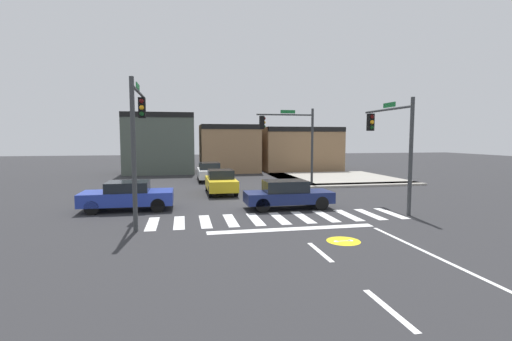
{
  "coord_description": "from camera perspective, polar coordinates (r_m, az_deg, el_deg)",
  "views": [
    {
      "loc": [
        -4.22,
        -20.28,
        3.62
      ],
      "look_at": [
        0.06,
        1.26,
        1.66
      ],
      "focal_mm": 25.76,
      "sensor_mm": 36.0,
      "label": 1
    }
  ],
  "objects": [
    {
      "name": "crosswalk_near",
      "position": [
        16.73,
        3.67,
        -7.39
      ],
      "size": [
        11.55,
        2.54,
        0.01
      ],
      "color": "silver",
      "rests_on": "ground_plane"
    },
    {
      "name": "storefront_row",
      "position": [
        39.64,
        -3.03,
        3.68
      ],
      "size": [
        22.66,
        6.65,
        6.08
      ],
      "color": "#4C564C",
      "rests_on": "ground_plane"
    },
    {
      "name": "traffic_signal_southwest",
      "position": [
        16.28,
        -17.91,
        6.62
      ],
      "size": [
        0.32,
        4.49,
        5.94
      ],
      "rotation": [
        0.0,
        0.0,
        1.57
      ],
      "color": "#383A3D",
      "rests_on": "ground_plane"
    },
    {
      "name": "traffic_signal_southeast",
      "position": [
        19.78,
        20.24,
        5.23
      ],
      "size": [
        0.32,
        4.42,
        5.47
      ],
      "rotation": [
        0.0,
        0.0,
        1.57
      ],
      "color": "#383A3D",
      "rests_on": "ground_plane"
    },
    {
      "name": "bike_detector_marking",
      "position": [
        13.49,
        13.42,
        -10.6
      ],
      "size": [
        1.19,
        1.19,
        0.01
      ],
      "color": "yellow",
      "rests_on": "ground_plane"
    },
    {
      "name": "car_navy",
      "position": [
        18.88,
        4.9,
        -3.68
      ],
      "size": [
        4.44,
        1.71,
        1.45
      ],
      "rotation": [
        0.0,
        0.0,
        3.14
      ],
      "color": "#141E4C",
      "rests_on": "ground_plane"
    },
    {
      "name": "ground_plane",
      "position": [
        21.03,
        0.5,
        -4.81
      ],
      "size": [
        120.0,
        120.0,
        0.0
      ],
      "primitive_type": "plane",
      "color": "#2B2B2D"
    },
    {
      "name": "curb_corner_northeast",
      "position": [
        32.5,
        11.85,
        -1.27
      ],
      "size": [
        10.0,
        10.6,
        0.15
      ],
      "color": "#9E998E",
      "rests_on": "ground_plane"
    },
    {
      "name": "traffic_signal_northeast",
      "position": [
        27.12,
        5.46,
        5.74
      ],
      "size": [
        4.3,
        0.32,
        5.76
      ],
      "rotation": [
        0.0,
        0.0,
        3.14
      ],
      "color": "#383A3D",
      "rests_on": "ground_plane"
    },
    {
      "name": "car_yellow",
      "position": [
        23.95,
        -5.48,
        -1.74
      ],
      "size": [
        1.79,
        4.11,
        1.55
      ],
      "rotation": [
        0.0,
        0.0,
        -1.57
      ],
      "color": "gold",
      "rests_on": "ground_plane"
    },
    {
      "name": "lane_markings",
      "position": [
        10.47,
        20.98,
        -15.45
      ],
      "size": [
        6.8,
        20.25,
        0.01
      ],
      "color": "white",
      "rests_on": "ground_plane"
    },
    {
      "name": "car_white",
      "position": [
        31.14,
        -7.26,
        -0.17
      ],
      "size": [
        1.88,
        4.33,
        1.54
      ],
      "rotation": [
        0.0,
        0.0,
        -1.57
      ],
      "color": "white",
      "rests_on": "ground_plane"
    },
    {
      "name": "car_blue",
      "position": [
        19.49,
        -19.28,
        -3.68
      ],
      "size": [
        4.43,
        1.95,
        1.44
      ],
      "rotation": [
        0.0,
        0.0,
        3.14
      ],
      "color": "#23389E",
      "rests_on": "ground_plane"
    }
  ]
}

